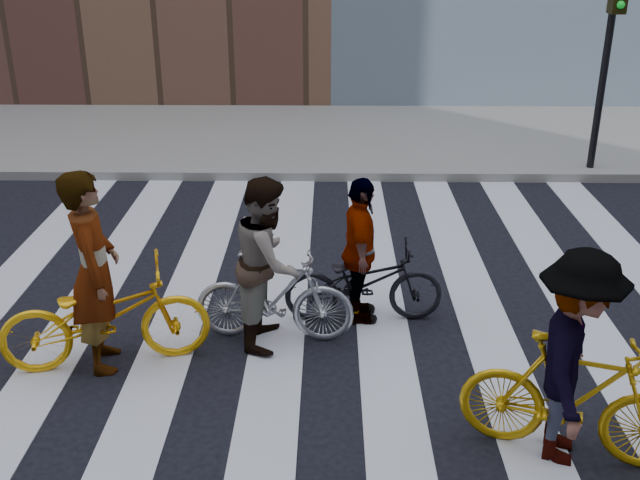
{
  "coord_description": "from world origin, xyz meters",
  "views": [
    {
      "loc": [
        -0.02,
        -6.83,
        3.96
      ],
      "look_at": [
        -0.12,
        0.3,
        0.94
      ],
      "focal_mm": 42.0,
      "sensor_mm": 36.0,
      "label": 1
    }
  ],
  "objects_px": {
    "rider_left": "(94,272)",
    "rider_right": "(574,359)",
    "bike_silver_mid": "(274,297)",
    "rider_rear": "(360,251)",
    "bike_dark_rear": "(364,282)",
    "traffic_signal": "(610,39)",
    "bike_yellow_left": "(105,316)",
    "rider_mid": "(268,262)",
    "bike_yellow_right": "(574,398)"
  },
  "relations": [
    {
      "from": "bike_dark_rear",
      "to": "rider_right",
      "type": "xyz_separation_m",
      "value": [
        1.51,
        -2.22,
        0.45
      ]
    },
    {
      "from": "rider_right",
      "to": "traffic_signal",
      "type": "bearing_deg",
      "value": -1.63
    },
    {
      "from": "rider_mid",
      "to": "rider_rear",
      "type": "relative_size",
      "value": 1.09
    },
    {
      "from": "traffic_signal",
      "to": "rider_left",
      "type": "height_order",
      "value": "traffic_signal"
    },
    {
      "from": "rider_mid",
      "to": "rider_rear",
      "type": "height_order",
      "value": "rider_mid"
    },
    {
      "from": "bike_yellow_right",
      "to": "bike_dark_rear",
      "type": "relative_size",
      "value": 1.05
    },
    {
      "from": "bike_dark_rear",
      "to": "rider_left",
      "type": "height_order",
      "value": "rider_left"
    },
    {
      "from": "rider_mid",
      "to": "bike_yellow_right",
      "type": "bearing_deg",
      "value": -120.57
    },
    {
      "from": "bike_yellow_left",
      "to": "bike_dark_rear",
      "type": "distance_m",
      "value": 2.66
    },
    {
      "from": "rider_right",
      "to": "rider_rear",
      "type": "bearing_deg",
      "value": 52.85
    },
    {
      "from": "bike_yellow_left",
      "to": "bike_yellow_right",
      "type": "bearing_deg",
      "value": -121.79
    },
    {
      "from": "bike_dark_rear",
      "to": "bike_yellow_right",
      "type": "bearing_deg",
      "value": -147.58
    },
    {
      "from": "bike_yellow_right",
      "to": "rider_rear",
      "type": "bearing_deg",
      "value": 53.71
    },
    {
      "from": "rider_left",
      "to": "rider_mid",
      "type": "relative_size",
      "value": 1.13
    },
    {
      "from": "traffic_signal",
      "to": "bike_yellow_right",
      "type": "distance_m",
      "value": 7.83
    },
    {
      "from": "rider_left",
      "to": "bike_dark_rear",
      "type": "bearing_deg",
      "value": -84.25
    },
    {
      "from": "traffic_signal",
      "to": "rider_left",
      "type": "relative_size",
      "value": 1.69
    },
    {
      "from": "traffic_signal",
      "to": "rider_right",
      "type": "distance_m",
      "value": 7.78
    },
    {
      "from": "bike_yellow_left",
      "to": "rider_right",
      "type": "distance_m",
      "value": 4.23
    },
    {
      "from": "rider_left",
      "to": "rider_right",
      "type": "bearing_deg",
      "value": -121.79
    },
    {
      "from": "bike_dark_rear",
      "to": "rider_left",
      "type": "bearing_deg",
      "value": 107.1
    },
    {
      "from": "bike_yellow_left",
      "to": "rider_mid",
      "type": "height_order",
      "value": "rider_mid"
    },
    {
      "from": "bike_silver_mid",
      "to": "rider_rear",
      "type": "xyz_separation_m",
      "value": [
        0.88,
        0.43,
        0.31
      ]
    },
    {
      "from": "bike_yellow_right",
      "to": "rider_left",
      "type": "height_order",
      "value": "rider_left"
    },
    {
      "from": "bike_yellow_left",
      "to": "rider_rear",
      "type": "distance_m",
      "value": 2.63
    },
    {
      "from": "traffic_signal",
      "to": "rider_right",
      "type": "bearing_deg",
      "value": -109.43
    },
    {
      "from": "bike_yellow_left",
      "to": "rider_right",
      "type": "bearing_deg",
      "value": -122.0
    },
    {
      "from": "rider_left",
      "to": "rider_right",
      "type": "xyz_separation_m",
      "value": [
        4.06,
        -1.3,
        -0.09
      ]
    },
    {
      "from": "rider_left",
      "to": "rider_rear",
      "type": "xyz_separation_m",
      "value": [
        2.5,
        0.91,
        -0.18
      ]
    },
    {
      "from": "rider_right",
      "to": "rider_left",
      "type": "bearing_deg",
      "value": 89.99
    },
    {
      "from": "traffic_signal",
      "to": "rider_rear",
      "type": "relative_size",
      "value": 2.08
    },
    {
      "from": "bike_silver_mid",
      "to": "rider_rear",
      "type": "relative_size",
      "value": 1.01
    },
    {
      "from": "traffic_signal",
      "to": "bike_yellow_right",
      "type": "bearing_deg",
      "value": -109.07
    },
    {
      "from": "traffic_signal",
      "to": "bike_silver_mid",
      "type": "relative_size",
      "value": 2.05
    },
    {
      "from": "bike_silver_mid",
      "to": "rider_right",
      "type": "bearing_deg",
      "value": -121.67
    },
    {
      "from": "bike_yellow_left",
      "to": "bike_dark_rear",
      "type": "xyz_separation_m",
      "value": [
        2.5,
        0.91,
        -0.07
      ]
    },
    {
      "from": "bike_dark_rear",
      "to": "rider_rear",
      "type": "bearing_deg",
      "value": 87.37
    },
    {
      "from": "rider_left",
      "to": "rider_right",
      "type": "relative_size",
      "value": 1.1
    },
    {
      "from": "rider_left",
      "to": "rider_rear",
      "type": "height_order",
      "value": "rider_left"
    },
    {
      "from": "bike_yellow_right",
      "to": "rider_mid",
      "type": "bearing_deg",
      "value": 72.55
    },
    {
      "from": "bike_yellow_right",
      "to": "rider_mid",
      "type": "xyz_separation_m",
      "value": [
        -2.53,
        1.79,
        0.34
      ]
    },
    {
      "from": "bike_yellow_right",
      "to": "rider_rear",
      "type": "distance_m",
      "value": 2.75
    },
    {
      "from": "traffic_signal",
      "to": "bike_yellow_left",
      "type": "bearing_deg",
      "value": -137.93
    },
    {
      "from": "bike_silver_mid",
      "to": "rider_left",
      "type": "relative_size",
      "value": 0.82
    },
    {
      "from": "traffic_signal",
      "to": "bike_yellow_right",
      "type": "xyz_separation_m",
      "value": [
        -2.49,
        -7.21,
        -1.75
      ]
    },
    {
      "from": "bike_silver_mid",
      "to": "rider_right",
      "type": "xyz_separation_m",
      "value": [
        2.43,
        -1.79,
        0.41
      ]
    },
    {
      "from": "bike_silver_mid",
      "to": "rider_mid",
      "type": "height_order",
      "value": "rider_mid"
    },
    {
      "from": "bike_yellow_right",
      "to": "bike_silver_mid",
      "type": "bearing_deg",
      "value": 72.01
    },
    {
      "from": "bike_silver_mid",
      "to": "rider_mid",
      "type": "xyz_separation_m",
      "value": [
        -0.05,
        0.0,
        0.39
      ]
    },
    {
      "from": "bike_silver_mid",
      "to": "bike_dark_rear",
      "type": "bearing_deg",
      "value": -60.46
    }
  ]
}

